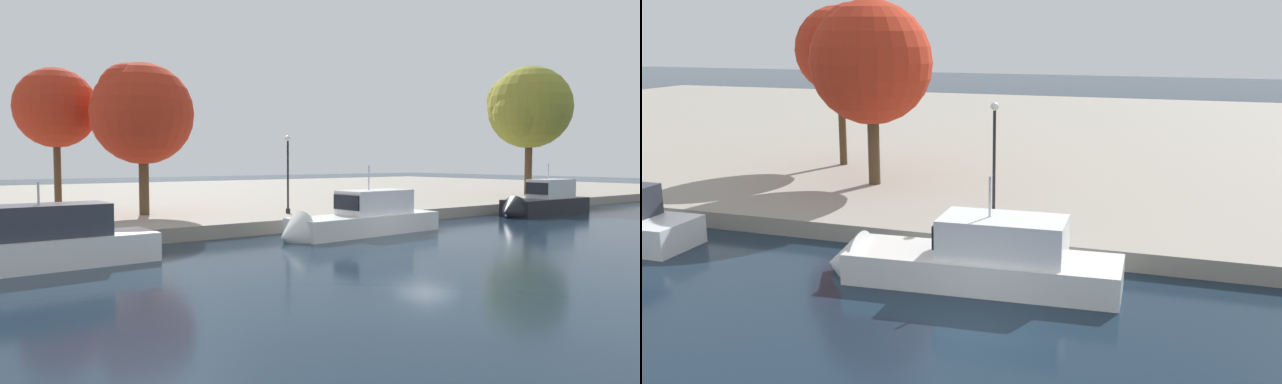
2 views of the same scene
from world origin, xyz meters
TOP-DOWN VIEW (x-y plane):
  - ground_plane at (0.00, 0.00)m, footprint 220.00×220.00m
  - dock_promenade at (0.00, 34.03)m, footprint 120.00×55.00m
  - motor_yacht_0 at (-16.66, 3.56)m, footprint 9.47×2.78m
  - motor_yacht_1 at (-0.96, 3.81)m, footprint 9.91×2.98m
  - motor_yacht_2 at (16.34, 4.32)m, footprint 8.72×2.28m
  - lamp_post at (-1.67, 9.45)m, footprint 0.33×0.33m
  - tree_0 at (-12.63, 17.75)m, footprint 4.71×4.71m
  - tree_1 at (-9.01, 13.66)m, footprint 5.79×5.79m
  - tree_2 at (25.12, 11.75)m, footprint 7.67×7.37m

SIDE VIEW (x-z plane):
  - ground_plane at x=0.00m, z-range 0.00..0.00m
  - dock_promenade at x=0.00m, z-range 0.00..0.70m
  - motor_yacht_1 at x=-0.96m, z-range -1.68..2.83m
  - motor_yacht_0 at x=-16.66m, z-range -1.30..2.61m
  - motor_yacht_2 at x=16.34m, z-range -1.39..2.90m
  - lamp_post at x=-1.67m, z-range 0.91..5.50m
  - tree_1 at x=-9.01m, z-range 2.41..11.12m
  - tree_0 at x=-12.63m, z-range 2.56..11.16m
  - tree_2 at x=25.12m, z-range 2.78..14.41m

